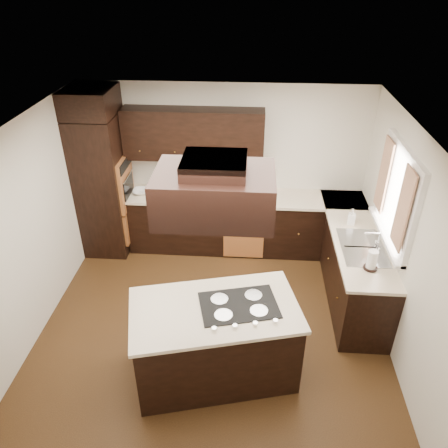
{
  "coord_description": "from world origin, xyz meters",
  "views": [
    {
      "loc": [
        0.43,
        -3.96,
        3.93
      ],
      "look_at": [
        0.1,
        0.6,
        1.15
      ],
      "focal_mm": 35.0,
      "sensor_mm": 36.0,
      "label": 1
    }
  ],
  "objects": [
    {
      "name": "wall_right",
      "position": [
        2.11,
        0.0,
        1.25
      ],
      "size": [
        0.02,
        4.2,
        2.5
      ],
      "primitive_type": "cube",
      "color": "beige",
      "rests_on": "ground"
    },
    {
      "name": "upper_cabinets",
      "position": [
        -0.43,
        1.93,
        1.81
      ],
      "size": [
        2.0,
        0.34,
        0.72
      ],
      "primitive_type": "cube",
      "color": "black",
      "rests_on": "wall_back"
    },
    {
      "name": "cooktop",
      "position": [
        0.34,
        -0.6,
        0.93
      ],
      "size": [
        0.88,
        0.69,
        0.01
      ],
      "primitive_type": "cube",
      "rotation": [
        0.0,
        0.0,
        0.25
      ],
      "color": "black",
      "rests_on": "island_top"
    },
    {
      "name": "wall_oven_face",
      "position": [
        -1.43,
        1.71,
        1.12
      ],
      "size": [
        0.05,
        0.62,
        0.78
      ],
      "primitive_type": "cube",
      "color": "#B46935",
      "rests_on": "oven_column"
    },
    {
      "name": "ceiling",
      "position": [
        0.0,
        0.0,
        2.51
      ],
      "size": [
        4.2,
        4.2,
        0.02
      ],
      "primitive_type": "cube",
      "color": "silver",
      "rests_on": "ground"
    },
    {
      "name": "spice_rack",
      "position": [
        -0.83,
        1.74,
        1.07
      ],
      "size": [
        0.36,
        0.18,
        0.29
      ],
      "primitive_type": "cube",
      "rotation": [
        0.0,
        0.0,
        -0.28
      ],
      "color": "black",
      "rests_on": "countertop_back"
    },
    {
      "name": "curtain_right",
      "position": [
        2.01,
        0.97,
        1.7
      ],
      "size": [
        0.02,
        0.34,
        0.9
      ],
      "primitive_type": "cube",
      "color": "beige",
      "rests_on": "wall_right"
    },
    {
      "name": "wall_front",
      "position": [
        0.0,
        -2.11,
        1.25
      ],
      "size": [
        4.2,
        0.02,
        2.5
      ],
      "primitive_type": "cube",
      "color": "beige",
      "rests_on": "ground"
    },
    {
      "name": "dishwasher_front",
      "position": [
        0.33,
        1.5,
        0.4
      ],
      "size": [
        0.6,
        0.05,
        0.72
      ],
      "primitive_type": "cube",
      "color": "#B46935",
      "rests_on": "floor"
    },
    {
      "name": "window_pane",
      "position": [
        2.1,
        0.55,
        1.65
      ],
      "size": [
        0.0,
        1.2,
        1.0
      ],
      "primitive_type": "cube",
      "color": "white",
      "rests_on": "wall_right"
    },
    {
      "name": "blender_pitcher",
      "position": [
        -0.94,
        1.73,
        1.15
      ],
      "size": [
        0.13,
        0.13,
        0.26
      ],
      "primitive_type": "cone",
      "color": "silver",
      "rests_on": "blender_base"
    },
    {
      "name": "hood_duct",
      "position": [
        0.1,
        -0.55,
        2.44
      ],
      "size": [
        0.55,
        0.5,
        0.13
      ],
      "primitive_type": "cube",
      "color": "black",
      "rests_on": "ceiling"
    },
    {
      "name": "range_hood",
      "position": [
        0.1,
        -0.55,
        2.16
      ],
      "size": [
        1.05,
        0.72,
        0.42
      ],
      "primitive_type": "cube",
      "color": "black",
      "rests_on": "ceiling"
    },
    {
      "name": "mixing_bowl",
      "position": [
        -1.22,
        1.77,
        0.95
      ],
      "size": [
        0.28,
        0.28,
        0.06
      ],
      "primitive_type": "imported",
      "rotation": [
        0.0,
        0.0,
        0.11
      ],
      "color": "white",
      "rests_on": "countertop_back"
    },
    {
      "name": "countertop_back",
      "position": [
        0.03,
        1.79,
        0.9
      ],
      "size": [
        2.93,
        0.63,
        0.04
      ],
      "primitive_type": "cube",
      "color": "beige",
      "rests_on": "base_cabinets_back"
    },
    {
      "name": "wall_back",
      "position": [
        0.0,
        2.11,
        1.25
      ],
      "size": [
        4.2,
        0.02,
        2.5
      ],
      "primitive_type": "cube",
      "color": "beige",
      "rests_on": "ground"
    },
    {
      "name": "oven_column",
      "position": [
        -1.78,
        1.71,
        1.06
      ],
      "size": [
        0.65,
        0.75,
        2.12
      ],
      "primitive_type": "cube",
      "color": "black",
      "rests_on": "floor"
    },
    {
      "name": "blender_base",
      "position": [
        -0.94,
        1.73,
        0.97
      ],
      "size": [
        0.15,
        0.15,
        0.1
      ],
      "primitive_type": "cylinder",
      "color": "silver",
      "rests_on": "countertop_back"
    },
    {
      "name": "soap_bottle",
      "position": [
        1.76,
        1.1,
        1.03
      ],
      "size": [
        0.12,
        0.12,
        0.22
      ],
      "primitive_type": "imported",
      "rotation": [
        0.0,
        0.0,
        -0.25
      ],
      "color": "white",
      "rests_on": "countertop_right"
    },
    {
      "name": "base_cabinets_back",
      "position": [
        0.03,
        1.8,
        0.44
      ],
      "size": [
        2.93,
        0.6,
        0.88
      ],
      "primitive_type": "cube",
      "color": "black",
      "rests_on": "floor"
    },
    {
      "name": "curtain_left",
      "position": [
        2.01,
        0.13,
        1.7
      ],
      "size": [
        0.02,
        0.34,
        0.9
      ],
      "primitive_type": "cube",
      "color": "beige",
      "rests_on": "wall_right"
    },
    {
      "name": "base_cabinets_right",
      "position": [
        1.8,
        0.9,
        0.44
      ],
      "size": [
        0.6,
        2.4,
        0.88
      ],
      "primitive_type": "cube",
      "color": "black",
      "rests_on": "floor"
    },
    {
      "name": "paper_towel",
      "position": [
        1.8,
        0.12,
        1.04
      ],
      "size": [
        0.14,
        0.14,
        0.24
      ],
      "primitive_type": "cylinder",
      "rotation": [
        0.0,
        0.0,
        -0.26
      ],
      "color": "white",
      "rests_on": "countertop_right"
    },
    {
      "name": "island_top",
      "position": [
        0.1,
        -0.66,
        0.9
      ],
      "size": [
        1.89,
        1.34,
        0.04
      ],
      "primitive_type": "cube",
      "rotation": [
        0.0,
        0.0,
        0.25
      ],
      "color": "beige",
      "rests_on": "island"
    },
    {
      "name": "countertop_right",
      "position": [
        1.79,
        0.9,
        0.9
      ],
      "size": [
        0.63,
        2.4,
        0.04
      ],
      "primitive_type": "cube",
      "color": "beige",
      "rests_on": "base_cabinets_right"
    },
    {
      "name": "wall_left",
      "position": [
        -2.11,
        0.0,
        1.25
      ],
      "size": [
        0.02,
        4.2,
        2.5
      ],
      "primitive_type": "cube",
      "color": "beige",
      "rests_on": "ground"
    },
    {
      "name": "floor",
      "position": [
        0.0,
        0.0,
        -0.01
      ],
      "size": [
        4.2,
        4.2,
        0.02
      ],
      "primitive_type": "cube",
      "color": "#553619",
      "rests_on": "ground"
    },
    {
      "name": "sink_rim",
      "position": [
        1.8,
        0.55,
        0.92
      ],
      "size": [
        0.52,
        0.84,
        0.01
      ],
      "primitive_type": "cube",
      "color": "silver",
      "rests_on": "countertop_right"
    },
    {
      "name": "window_frame",
      "position": [
        2.07,
        0.55,
        1.65
      ],
      "size": [
        0.06,
        1.32,
        1.12
      ],
      "primitive_type": "cube",
      "color": "white",
      "rests_on": "wall_right"
    },
    {
      "name": "island",
      "position": [
        0.1,
        -0.66,
        0.44
      ],
      "size": [
        1.81,
        1.27,
        0.88
      ],
      "primitive_type": "cube",
      "rotation": [
        0.0,
        0.0,
        0.25
      ],
      "color": "black",
      "rests_on": "floor"
    }
  ]
}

